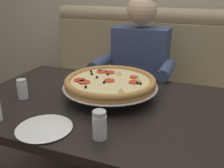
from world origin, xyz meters
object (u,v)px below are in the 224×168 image
Objects in this scene: dining_table at (107,118)px; plate_near_left at (44,127)px; booth_bench at (147,98)px; pizza at (110,82)px; shaker_oregano at (22,90)px; diner_main at (136,72)px; shaker_parmesan at (100,127)px.

plate_near_left is (-0.14, -0.32, 0.10)m from dining_table.
pizza is (-0.01, -0.82, 0.43)m from booth_bench.
pizza reaches higher than shaker_oregano.
dining_table is 0.64m from diner_main.
pizza is 4.80× the size of shaker_oregano.
booth_bench reaches higher than plate_near_left.
diner_main reaches higher than shaker_parmesan.
booth_bench is at bearing 83.46° from plate_near_left.
dining_table is (0.00, -0.90, 0.26)m from booth_bench.
booth_bench is at bearing 94.54° from shaker_parmesan.
dining_table is 0.46m from shaker_oregano.
pizza is 0.45m from shaker_oregano.
pizza reaches higher than shaker_parmesan.
pizza is at bearing 72.14° from plate_near_left.
shaker_oregano is (-0.41, -0.18, -0.04)m from pizza.
plate_near_left is at bearing -96.54° from booth_bench.
shaker_parmesan is at bearing 5.62° from plate_near_left.
plate_near_left is at bearing -107.86° from pizza.
diner_main is at bearing 61.59° from shaker_oregano.
diner_main is 0.84m from shaker_oregano.
diner_main reaches higher than pizza.
shaker_parmesan reaches higher than shaker_oregano.
diner_main is (-0.03, -0.27, 0.31)m from booth_bench.
shaker_parmesan is (0.10, -0.30, 0.13)m from dining_table.
dining_table is 12.31× the size of shaker_parmesan.
dining_table is at bearing 13.35° from shaker_oregano.
booth_bench is 1.27m from shaker_parmesan.
shaker_oregano is 0.36m from plate_near_left.
pizza is 2.13× the size of plate_near_left.
booth_bench is 8.23× the size of plate_near_left.
plate_near_left is (-0.14, -1.22, 0.36)m from booth_bench.
plate_near_left is (-0.11, -0.95, 0.05)m from diner_main.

